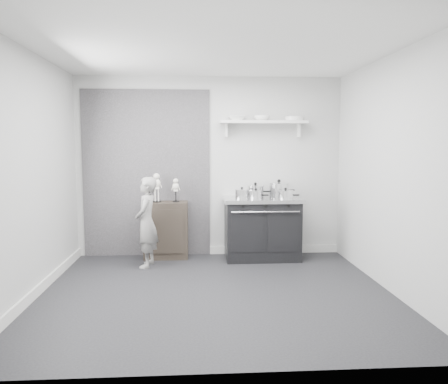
# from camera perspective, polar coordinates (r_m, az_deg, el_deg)

# --- Properties ---
(ground) EXTENTS (4.00, 4.00, 0.00)m
(ground) POSITION_cam_1_polar(r_m,az_deg,el_deg) (5.12, -1.17, -12.93)
(ground) COLOR black
(ground) RESTS_ON ground
(room_shell) EXTENTS (4.02, 3.62, 2.71)m
(room_shell) POSITION_cam_1_polar(r_m,az_deg,el_deg) (4.99, -2.31, 5.74)
(room_shell) COLOR #B3B3B1
(room_shell) RESTS_ON ground
(wall_shelf) EXTENTS (1.30, 0.26, 0.24)m
(wall_shelf) POSITION_cam_1_polar(r_m,az_deg,el_deg) (6.60, 5.17, 8.99)
(wall_shelf) COLOR silver
(wall_shelf) RESTS_ON room_shell
(stove) EXTENTS (1.13, 0.71, 0.91)m
(stove) POSITION_cam_1_polar(r_m,az_deg,el_deg) (6.50, 4.96, -4.69)
(stove) COLOR black
(stove) RESTS_ON ground
(side_cabinet) EXTENTS (0.65, 0.38, 0.84)m
(side_cabinet) POSITION_cam_1_polar(r_m,az_deg,el_deg) (6.58, -7.57, -4.92)
(side_cabinet) COLOR black
(side_cabinet) RESTS_ON ground
(child) EXTENTS (0.35, 0.49, 1.24)m
(child) POSITION_cam_1_polar(r_m,az_deg,el_deg) (6.09, -10.08, -3.91)
(child) COLOR gray
(child) RESTS_ON ground
(pot_front_left) EXTENTS (0.29, 0.20, 0.17)m
(pot_front_left) POSITION_cam_1_polar(r_m,az_deg,el_deg) (6.29, 2.36, -0.24)
(pot_front_left) COLOR silver
(pot_front_left) RESTS_ON stove
(pot_back_left) EXTENTS (0.35, 0.26, 0.21)m
(pot_back_left) POSITION_cam_1_polar(r_m,az_deg,el_deg) (6.55, 4.12, 0.15)
(pot_back_left) COLOR silver
(pot_back_left) RESTS_ON stove
(pot_back_right) EXTENTS (0.39, 0.30, 0.26)m
(pot_back_right) POSITION_cam_1_polar(r_m,az_deg,el_deg) (6.58, 7.18, 0.31)
(pot_back_right) COLOR silver
(pot_back_right) RESTS_ON stove
(pot_front_right) EXTENTS (0.32, 0.23, 0.16)m
(pot_front_right) POSITION_cam_1_polar(r_m,az_deg,el_deg) (6.32, 8.04, -0.33)
(pot_front_right) COLOR silver
(pot_front_right) RESTS_ON stove
(pot_front_center) EXTENTS (0.28, 0.20, 0.15)m
(pot_front_center) POSITION_cam_1_polar(r_m,az_deg,el_deg) (6.27, 4.17, -0.35)
(pot_front_center) COLOR silver
(pot_front_center) RESTS_ON stove
(skeleton_full) EXTENTS (0.14, 0.09, 0.49)m
(skeleton_full) POSITION_cam_1_polar(r_m,az_deg,el_deg) (6.50, -8.79, 0.86)
(skeleton_full) COLOR silver
(skeleton_full) RESTS_ON side_cabinet
(skeleton_torso) EXTENTS (0.11, 0.07, 0.40)m
(skeleton_torso) POSITION_cam_1_polar(r_m,az_deg,el_deg) (6.48, -6.32, 0.47)
(skeleton_torso) COLOR silver
(skeleton_torso) RESTS_ON side_cabinet
(bowl_large) EXTENTS (0.27, 0.27, 0.07)m
(bowl_large) POSITION_cam_1_polar(r_m,az_deg,el_deg) (6.55, 1.70, 9.61)
(bowl_large) COLOR white
(bowl_large) RESTS_ON wall_shelf
(bowl_small) EXTENTS (0.23, 0.23, 0.07)m
(bowl_small) POSITION_cam_1_polar(r_m,az_deg,el_deg) (6.59, 4.94, 9.59)
(bowl_small) COLOR white
(bowl_small) RESTS_ON wall_shelf
(plate_stack) EXTENTS (0.28, 0.28, 0.06)m
(plate_stack) POSITION_cam_1_polar(r_m,az_deg,el_deg) (6.69, 9.21, 9.43)
(plate_stack) COLOR silver
(plate_stack) RESTS_ON wall_shelf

